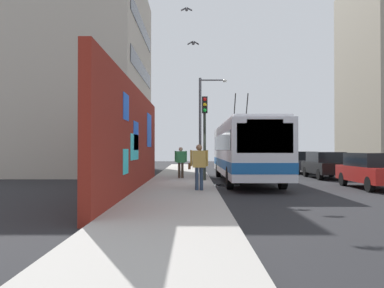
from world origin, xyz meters
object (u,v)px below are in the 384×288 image
(city_bus, at_px, (245,149))
(pedestrian_midblock, at_px, (181,160))
(parked_car_red, at_px, (373,170))
(parked_car_black, at_px, (326,164))
(street_lamp, at_px, (203,118))
(pedestrian_at_curb, at_px, (199,163))
(traffic_light, at_px, (205,124))
(parked_car_dark_gray, at_px, (303,162))

(city_bus, distance_m, pedestrian_midblock, 3.60)
(city_bus, height_order, parked_car_red, city_bus)
(parked_car_black, bearing_deg, street_lamp, 64.68)
(pedestrian_at_curb, bearing_deg, parked_car_black, -41.76)
(pedestrian_at_curb, xyz_separation_m, street_lamp, (12.07, -0.49, 2.68))
(parked_car_black, bearing_deg, traffic_light, 116.51)
(parked_car_dark_gray, distance_m, pedestrian_at_curb, 15.87)
(parked_car_dark_gray, relative_size, pedestrian_midblock, 2.53)
(parked_car_dark_gray, xyz_separation_m, pedestrian_at_curb, (-13.86, 7.72, 0.37))
(traffic_light, bearing_deg, parked_car_dark_gray, -39.61)
(city_bus, relative_size, pedestrian_at_curb, 7.03)
(parked_car_dark_gray, bearing_deg, traffic_light, 140.39)
(traffic_light, xyz_separation_m, street_lamp, (7.09, -0.12, 0.85))
(parked_car_dark_gray, bearing_deg, parked_car_red, -180.00)
(traffic_light, bearing_deg, pedestrian_at_curb, 175.73)
(parked_car_red, xyz_separation_m, parked_car_black, (6.48, -0.00, -0.00))
(pedestrian_at_curb, relative_size, traffic_light, 0.41)
(parked_car_black, bearing_deg, pedestrian_at_curb, 138.24)
(parked_car_red, height_order, traffic_light, traffic_light)
(pedestrian_midblock, bearing_deg, pedestrian_at_curb, -172.50)
(pedestrian_midblock, distance_m, street_lamp, 6.06)
(pedestrian_at_curb, bearing_deg, parked_car_dark_gray, -29.12)
(traffic_light, bearing_deg, city_bus, -67.17)
(pedestrian_at_curb, bearing_deg, pedestrian_midblock, 7.50)
(parked_car_dark_gray, bearing_deg, street_lamp, 103.93)
(parked_car_dark_gray, bearing_deg, parked_car_black, -180.00)
(pedestrian_at_curb, bearing_deg, city_bus, -23.19)
(city_bus, bearing_deg, street_lamp, 18.16)
(city_bus, relative_size, pedestrian_midblock, 7.31)
(street_lamp, bearing_deg, parked_car_dark_gray, -76.07)
(parked_car_red, relative_size, parked_car_black, 1.03)
(parked_car_red, height_order, street_lamp, street_lamp)
(pedestrian_midblock, height_order, traffic_light, traffic_light)
(parked_car_red, height_order, parked_car_dark_gray, same)
(parked_car_red, distance_m, parked_car_black, 6.48)
(parked_car_black, bearing_deg, city_bus, 117.97)
(parked_car_dark_gray, height_order, pedestrian_at_curb, pedestrian_at_curb)
(traffic_light, bearing_deg, parked_car_black, -63.49)
(pedestrian_midblock, bearing_deg, traffic_light, -145.58)
(parked_car_black, height_order, traffic_light, traffic_light)
(city_bus, relative_size, parked_car_black, 2.86)
(parked_car_red, bearing_deg, city_bus, 54.40)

